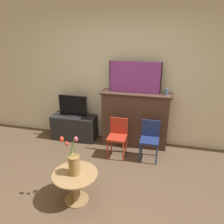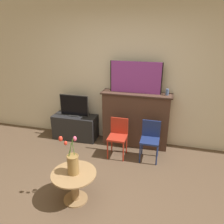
% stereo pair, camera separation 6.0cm
% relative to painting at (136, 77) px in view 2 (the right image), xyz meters
% --- Properties ---
extents(ground_plane, '(14.00, 14.00, 0.00)m').
position_rel_painting_xyz_m(ground_plane, '(-0.21, -1.95, -1.33)').
color(ground_plane, brown).
extents(wall_back, '(8.00, 0.06, 2.70)m').
position_rel_painting_xyz_m(wall_back, '(-0.21, 0.18, 0.02)').
color(wall_back, beige).
rests_on(wall_back, ground).
extents(fireplace_mantel, '(1.29, 0.34, 1.05)m').
position_rel_painting_xyz_m(fireplace_mantel, '(0.03, -0.01, -0.79)').
color(fireplace_mantel, '#4C3328').
rests_on(fireplace_mantel, ground).
extents(painting, '(0.94, 0.03, 0.56)m').
position_rel_painting_xyz_m(painting, '(0.00, 0.00, 0.00)').
color(painting, black).
rests_on(painting, fireplace_mantel).
extents(mantel_candle, '(0.05, 0.05, 0.11)m').
position_rel_painting_xyz_m(mantel_candle, '(0.57, -0.01, -0.23)').
color(mantel_candle, '#4C6699').
rests_on(mantel_candle, fireplace_mantel).
extents(tv_stand, '(0.89, 0.38, 0.50)m').
position_rel_painting_xyz_m(tv_stand, '(-1.20, -0.06, -1.09)').
color(tv_stand, '#232326').
rests_on(tv_stand, ground).
extents(tv_monitor, '(0.60, 0.12, 0.43)m').
position_rel_painting_xyz_m(tv_monitor, '(-1.20, -0.06, -0.63)').
color(tv_monitor, '#2D2D2D').
rests_on(tv_monitor, tv_stand).
extents(chair_red, '(0.31, 0.31, 0.68)m').
position_rel_painting_xyz_m(chair_red, '(-0.20, -0.47, -0.93)').
color(chair_red, '#B22D1E').
rests_on(chair_red, ground).
extents(chair_blue, '(0.31, 0.31, 0.68)m').
position_rel_painting_xyz_m(chair_blue, '(0.36, -0.43, -0.93)').
color(chair_blue, navy).
rests_on(chair_blue, ground).
extents(side_table, '(0.58, 0.58, 0.43)m').
position_rel_painting_xyz_m(side_table, '(-0.48, -1.71, -1.05)').
color(side_table, '#99754C').
rests_on(side_table, ground).
extents(vase_tulips, '(0.22, 0.15, 0.53)m').
position_rel_painting_xyz_m(vase_tulips, '(-0.49, -1.71, -0.75)').
color(vase_tulips, olive).
rests_on(vase_tulips, side_table).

